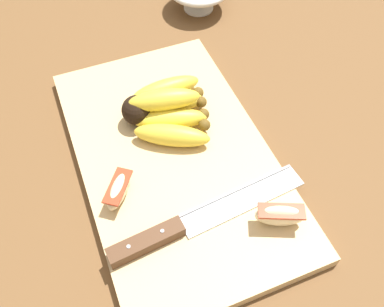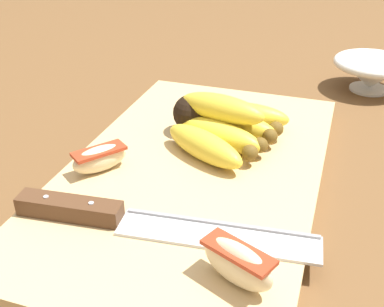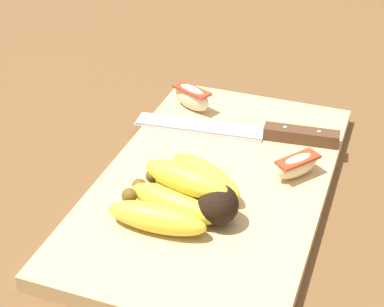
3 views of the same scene
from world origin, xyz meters
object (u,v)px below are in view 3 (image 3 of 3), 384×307
(apple_wedge_near, at_px, (192,97))
(apple_wedge_middle, at_px, (297,165))
(banana_bunch, at_px, (186,194))
(chefs_knife, at_px, (265,132))

(apple_wedge_near, xyz_separation_m, apple_wedge_middle, (0.12, 0.18, -0.00))
(banana_bunch, height_order, apple_wedge_middle, banana_bunch)
(banana_bunch, bearing_deg, apple_wedge_middle, 136.02)
(apple_wedge_middle, bearing_deg, apple_wedge_near, -122.88)
(apple_wedge_near, bearing_deg, apple_wedge_middle, 57.12)
(banana_bunch, xyz_separation_m, apple_wedge_middle, (-0.11, 0.10, -0.01))
(apple_wedge_near, relative_size, apple_wedge_middle, 1.08)
(banana_bunch, height_order, chefs_knife, banana_bunch)
(banana_bunch, relative_size, apple_wedge_middle, 2.46)
(chefs_knife, height_order, apple_wedge_middle, apple_wedge_middle)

